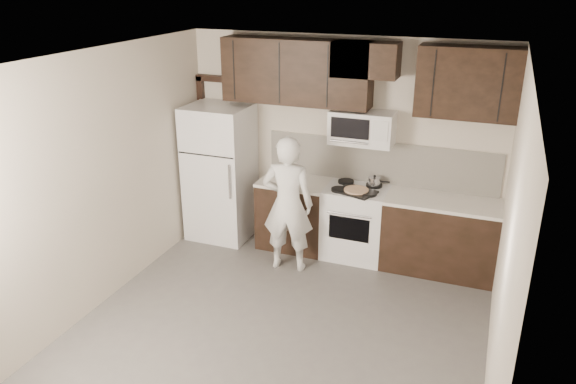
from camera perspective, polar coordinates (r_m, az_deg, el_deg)
The scene contains 14 objects.
floor at distance 5.80m, azimuth -1.30°, elevation -14.28°, with size 4.50×4.50×0.00m, color #555250.
back_wall at distance 7.14m, azimuth 5.45°, elevation 4.80°, with size 4.00×4.00×0.00m, color beige.
ceiling at distance 4.76m, azimuth -1.58°, elevation 13.12°, with size 4.50×4.50×0.00m, color white.
counter_run at distance 7.04m, azimuth 9.23°, elevation -3.42°, with size 2.95×0.64×0.91m.
stove at distance 7.10m, azimuth 6.84°, elevation -3.04°, with size 0.76×0.66×0.94m.
backsplash at distance 7.07m, azimuth 9.28°, elevation 2.99°, with size 2.90×0.02×0.54m, color silver.
upper_cabinets at distance 6.71m, azimuth 7.06°, elevation 11.84°, with size 3.48×0.35×0.78m.
microwave at distance 6.81m, azimuth 7.53°, elevation 6.50°, with size 0.76×0.42×0.40m.
refrigerator at distance 7.51m, azimuth -6.89°, elevation 1.97°, with size 0.80×0.76×1.80m.
door_trim at distance 7.84m, azimuth -8.34°, elevation 5.42°, with size 0.50×0.08×2.12m.
saucepan at distance 7.00m, azimuth 8.78°, elevation 1.03°, with size 0.27×0.15×0.15m.
baking_tray at distance 6.80m, azimuth 6.94°, elevation 0.04°, with size 0.44×0.33×0.02m, color black.
pizza at distance 6.79m, azimuth 6.95°, elevation 0.21°, with size 0.30×0.30×0.02m, color #D6B590.
person at distance 6.61m, azimuth -0.02°, elevation -1.25°, with size 0.61×0.40×1.67m, color silver.
Camera 1 is at (1.80, -4.35, 3.40)m, focal length 35.00 mm.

